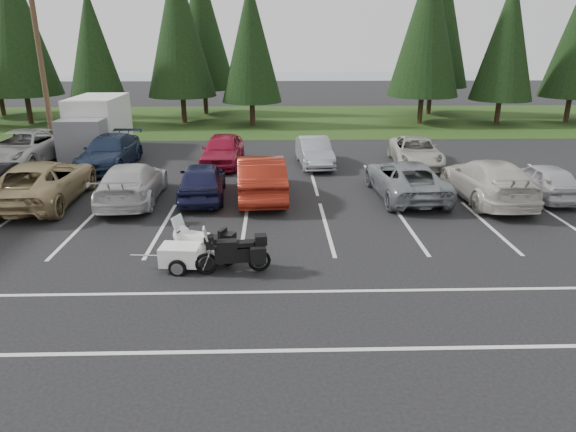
{
  "coord_description": "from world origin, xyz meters",
  "views": [
    {
      "loc": [
        1.5,
        -14.77,
        5.94
      ],
      "look_at": [
        1.89,
        -0.5,
        0.93
      ],
      "focal_mm": 32.0,
      "sensor_mm": 36.0,
      "label": 1
    }
  ],
  "objects_px": {
    "car_near_4": "(202,180)",
    "car_near_7": "(488,180)",
    "car_far_2": "(223,150)",
    "cargo_trailer": "(181,257)",
    "car_near_6": "(406,179)",
    "touring_motorcycle": "(202,240)",
    "car_near_8": "(544,180)",
    "car_far_0": "(23,148)",
    "car_near_3": "(132,183)",
    "adventure_motorcycle": "(233,250)",
    "car_near_5": "(261,177)",
    "box_truck": "(94,127)",
    "car_far_1": "(110,152)",
    "car_far_3": "(314,152)",
    "car_near_2": "(43,182)",
    "utility_pole": "(41,63)",
    "car_far_4": "(416,152)"
  },
  "relations": [
    {
      "from": "car_far_2",
      "to": "cargo_trailer",
      "type": "relative_size",
      "value": 2.92
    },
    {
      "from": "car_far_2",
      "to": "touring_motorcycle",
      "type": "relative_size",
      "value": 1.92
    },
    {
      "from": "car_near_2",
      "to": "car_near_4",
      "type": "bearing_deg",
      "value": -178.38
    },
    {
      "from": "car_far_2",
      "to": "car_near_3",
      "type": "bearing_deg",
      "value": -113.39
    },
    {
      "from": "utility_pole",
      "to": "car_far_1",
      "type": "xyz_separation_m",
      "value": [
        3.66,
        -2.47,
        -3.96
      ]
    },
    {
      "from": "car_near_4",
      "to": "car_far_1",
      "type": "bearing_deg",
      "value": -49.27
    },
    {
      "from": "car_near_6",
      "to": "car_far_0",
      "type": "relative_size",
      "value": 0.87
    },
    {
      "from": "car_far_2",
      "to": "car_near_4",
      "type": "bearing_deg",
      "value": -89.53
    },
    {
      "from": "car_far_1",
      "to": "cargo_trailer",
      "type": "height_order",
      "value": "car_far_1"
    },
    {
      "from": "car_near_8",
      "to": "car_far_2",
      "type": "relative_size",
      "value": 0.9
    },
    {
      "from": "car_near_6",
      "to": "car_near_7",
      "type": "bearing_deg",
      "value": 166.68
    },
    {
      "from": "adventure_motorcycle",
      "to": "car_far_3",
      "type": "bearing_deg",
      "value": 69.09
    },
    {
      "from": "car_near_7",
      "to": "car_far_0",
      "type": "xyz_separation_m",
      "value": [
        -20.31,
        6.34,
        0.03
      ]
    },
    {
      "from": "touring_motorcycle",
      "to": "car_far_2",
      "type": "bearing_deg",
      "value": 115.56
    },
    {
      "from": "car_near_8",
      "to": "car_far_0",
      "type": "bearing_deg",
      "value": -13.49
    },
    {
      "from": "utility_pole",
      "to": "car_far_4",
      "type": "relative_size",
      "value": 1.89
    },
    {
      "from": "car_near_3",
      "to": "car_far_1",
      "type": "height_order",
      "value": "car_far_1"
    },
    {
      "from": "car_near_2",
      "to": "car_near_4",
      "type": "relative_size",
      "value": 1.35
    },
    {
      "from": "car_near_8",
      "to": "touring_motorcycle",
      "type": "distance_m",
      "value": 13.73
    },
    {
      "from": "car_near_6",
      "to": "touring_motorcycle",
      "type": "bearing_deg",
      "value": 37.32
    },
    {
      "from": "car_near_3",
      "to": "car_near_8",
      "type": "bearing_deg",
      "value": 178.0
    },
    {
      "from": "car_near_7",
      "to": "car_far_4",
      "type": "bearing_deg",
      "value": -78.51
    },
    {
      "from": "car_far_0",
      "to": "car_near_6",
      "type": "bearing_deg",
      "value": -14.4
    },
    {
      "from": "car_far_1",
      "to": "touring_motorcycle",
      "type": "bearing_deg",
      "value": -60.16
    },
    {
      "from": "car_near_2",
      "to": "touring_motorcycle",
      "type": "relative_size",
      "value": 2.49
    },
    {
      "from": "car_near_4",
      "to": "car_near_7",
      "type": "height_order",
      "value": "car_near_7"
    },
    {
      "from": "box_truck",
      "to": "car_far_2",
      "type": "relative_size",
      "value": 1.27
    },
    {
      "from": "car_near_3",
      "to": "car_near_7",
      "type": "bearing_deg",
      "value": 176.67
    },
    {
      "from": "car_near_8",
      "to": "car_far_1",
      "type": "relative_size",
      "value": 0.78
    },
    {
      "from": "utility_pole",
      "to": "car_near_4",
      "type": "height_order",
      "value": "utility_pole"
    },
    {
      "from": "car_near_3",
      "to": "car_near_5",
      "type": "xyz_separation_m",
      "value": [
        4.85,
        0.37,
        0.1
      ]
    },
    {
      "from": "car_near_2",
      "to": "utility_pole",
      "type": "bearing_deg",
      "value": -72.08
    },
    {
      "from": "car_near_5",
      "to": "cargo_trailer",
      "type": "height_order",
      "value": "car_near_5"
    },
    {
      "from": "car_near_3",
      "to": "car_far_0",
      "type": "height_order",
      "value": "car_far_0"
    },
    {
      "from": "car_far_2",
      "to": "utility_pole",
      "type": "bearing_deg",
      "value": 169.33
    },
    {
      "from": "car_near_2",
      "to": "car_far_2",
      "type": "distance_m",
      "value": 8.44
    },
    {
      "from": "car_near_8",
      "to": "car_far_2",
      "type": "xyz_separation_m",
      "value": [
        -12.93,
        5.6,
        0.07
      ]
    },
    {
      "from": "car_near_4",
      "to": "car_near_6",
      "type": "relative_size",
      "value": 0.83
    },
    {
      "from": "car_near_5",
      "to": "car_far_2",
      "type": "xyz_separation_m",
      "value": [
        -1.97,
        5.33,
        -0.08
      ]
    },
    {
      "from": "car_far_3",
      "to": "car_near_7",
      "type": "bearing_deg",
      "value": -47.67
    },
    {
      "from": "adventure_motorcycle",
      "to": "car_near_5",
      "type": "bearing_deg",
      "value": 78.54
    },
    {
      "from": "car_near_6",
      "to": "touring_motorcycle",
      "type": "distance_m",
      "value": 9.31
    },
    {
      "from": "car_far_0",
      "to": "car_far_2",
      "type": "height_order",
      "value": "car_far_0"
    },
    {
      "from": "utility_pole",
      "to": "touring_motorcycle",
      "type": "distance_m",
      "value": 17.09
    },
    {
      "from": "car_near_3",
      "to": "adventure_motorcycle",
      "type": "relative_size",
      "value": 2.29
    },
    {
      "from": "car_near_3",
      "to": "car_far_4",
      "type": "xyz_separation_m",
      "value": [
        12.24,
        5.49,
        -0.07
      ]
    },
    {
      "from": "box_truck",
      "to": "cargo_trailer",
      "type": "relative_size",
      "value": 3.7
    },
    {
      "from": "box_truck",
      "to": "car_far_4",
      "type": "height_order",
      "value": "box_truck"
    },
    {
      "from": "touring_motorcycle",
      "to": "cargo_trailer",
      "type": "bearing_deg",
      "value": -113.33
    },
    {
      "from": "car_near_3",
      "to": "touring_motorcycle",
      "type": "height_order",
      "value": "car_near_3"
    }
  ]
}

